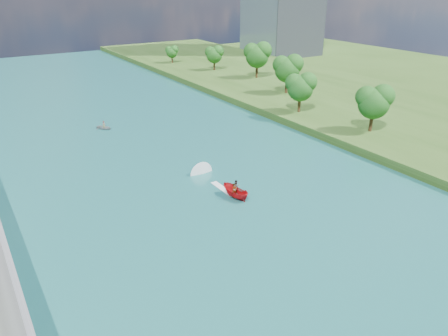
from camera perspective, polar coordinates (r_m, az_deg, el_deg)
ground at (r=51.90m, az=1.96°, el=-6.78°), size 260.00×260.00×0.00m
river_water at (r=67.62m, az=-7.52°, el=0.57°), size 55.00×240.00×0.10m
berm_east at (r=97.42m, az=20.01°, el=6.94°), size 44.00×240.00×1.50m
trees_east at (r=90.78m, az=13.89°, el=10.19°), size 19.21×138.39×11.07m
motorboat at (r=57.39m, az=0.73°, el=-2.68°), size 3.60×19.05×2.22m
raft at (r=85.71m, az=-15.39°, el=5.18°), size 3.64×3.93×1.48m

